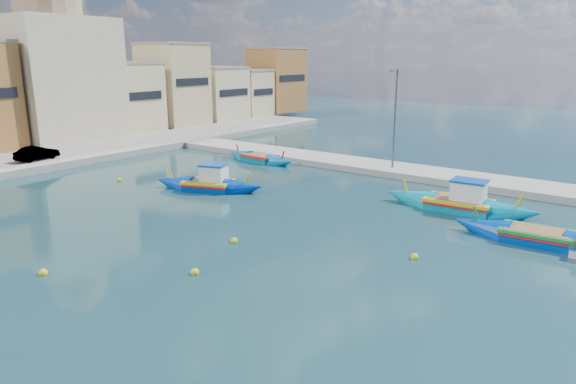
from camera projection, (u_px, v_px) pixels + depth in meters
ground at (342, 261)px, 22.89m from camera, size 160.00×160.00×0.00m
east_quay at (472, 180)px, 36.76m from camera, size 4.00×70.00×0.50m
north_quay at (1, 166)px, 41.36m from camera, size 80.00×8.00×0.60m
north_townhouses at (29, 98)px, 49.59m from camera, size 83.20×7.87×10.19m
church_block at (54, 61)px, 51.66m from camera, size 10.00×10.00×19.10m
quay_street_lamp at (394, 118)px, 38.76m from camera, size 1.18×0.16×8.00m
luzzu_turquoise_cabin at (459, 205)px, 30.34m from camera, size 2.63×9.36×2.97m
luzzu_blue_cabin at (209, 185)px, 34.96m from camera, size 4.62×8.15×2.83m
luzzu_cyan_mid at (259, 159)px, 44.49m from camera, size 2.30×7.72×2.25m
luzzu_blue_south at (537, 238)px, 25.12m from camera, size 2.41×8.35×2.38m
mooring_buoys at (242, 228)px, 27.04m from camera, size 21.79×23.75×0.36m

